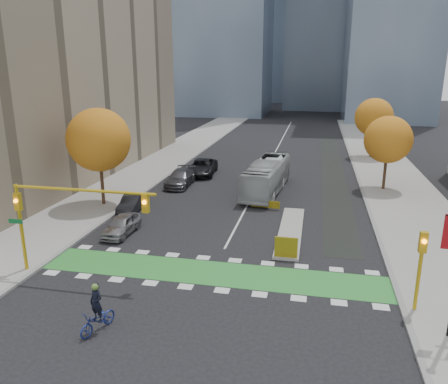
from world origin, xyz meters
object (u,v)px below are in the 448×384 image
at_px(parked_car_a, 121,225).
at_px(traffic_signal_west, 60,208).
at_px(parked_car_d, 202,167).
at_px(bus, 267,176).
at_px(hazard_board, 286,247).
at_px(parked_car_b, 132,203).
at_px(tree_west, 99,140).
at_px(cyclist, 98,315).
at_px(tree_east_near, 388,140).
at_px(parked_car_c, 180,178).
at_px(traffic_signal_east, 421,260).
at_px(tree_east_far, 374,117).

bearing_deg(parked_car_a, traffic_signal_west, -91.51).
bearing_deg(parked_car_d, bus, -40.03).
distance_m(hazard_board, parked_car_b, 14.70).
bearing_deg(bus, tree_west, -146.43).
height_order(cyclist, parked_car_d, cyclist).
bearing_deg(parked_car_d, parked_car_a, -97.81).
bearing_deg(tree_east_near, hazard_board, -114.20).
relative_size(traffic_signal_west, parked_car_c, 1.57).
xyz_separation_m(bus, parked_car_d, (-7.71, 5.49, -0.70)).
relative_size(bus, parked_car_c, 2.03).
distance_m(hazard_board, cyclist, 12.03).
bearing_deg(bus, parked_car_b, -136.40).
xyz_separation_m(cyclist, parked_car_b, (-5.39, 16.18, -0.11)).
distance_m(cyclist, bus, 24.62).
height_order(traffic_signal_east, bus, traffic_signal_east).
bearing_deg(hazard_board, traffic_signal_east, -35.92).
relative_size(tree_east_near, bus, 0.64).
bearing_deg(bus, tree_east_near, 20.66).
distance_m(traffic_signal_west, parked_car_b, 12.10).
bearing_deg(tree_west, parked_car_b, -17.34).
bearing_deg(traffic_signal_west, hazard_board, 21.55).
height_order(parked_car_a, parked_car_b, parked_car_a).
xyz_separation_m(hazard_board, tree_east_far, (8.50, 33.80, 4.44)).
bearing_deg(tree_east_far, parked_car_b, -128.60).
relative_size(tree_east_far, parked_car_c, 1.41).
bearing_deg(tree_east_far, cyclist, -110.49).
xyz_separation_m(hazard_board, bus, (-2.88, 14.83, 0.73)).
bearing_deg(tree_east_far, traffic_signal_east, -92.97).
height_order(tree_west, parked_car_b, tree_west).
bearing_deg(traffic_signal_west, cyclist, -46.85).
height_order(traffic_signal_west, traffic_signal_east, traffic_signal_west).
bearing_deg(cyclist, traffic_signal_east, 36.62).
distance_m(traffic_signal_west, cyclist, 7.10).
bearing_deg(traffic_signal_east, bus, 115.65).
bearing_deg(bus, parked_car_c, -177.84).
relative_size(hazard_board, traffic_signal_east, 0.34).
relative_size(hazard_board, parked_car_b, 0.34).
bearing_deg(parked_car_b, parked_car_a, -79.81).
distance_m(tree_east_far, parked_car_c, 27.62).
bearing_deg(tree_east_near, parked_car_d, 172.29).
xyz_separation_m(tree_east_far, traffic_signal_east, (-2.00, -38.51, -2.51)).
relative_size(traffic_signal_west, bus, 0.78).
bearing_deg(parked_car_a, hazard_board, -7.98).
xyz_separation_m(parked_car_a, parked_car_b, (-1.37, 5.00, -0.02)).
relative_size(hazard_board, parked_car_c, 0.26).
distance_m(tree_east_far, cyclist, 46.24).
xyz_separation_m(tree_east_near, tree_east_far, (0.50, 16.00, 0.38)).
relative_size(tree_west, tree_east_far, 1.08).
xyz_separation_m(tree_west, tree_east_far, (24.50, 26.00, -0.38)).
bearing_deg(parked_car_c, hazard_board, -54.83).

